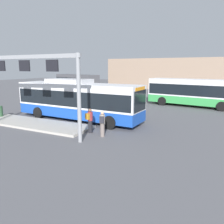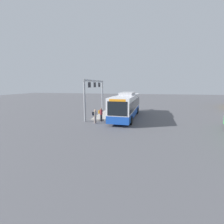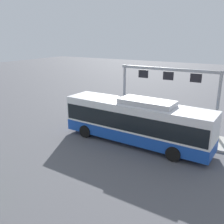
{
  "view_description": "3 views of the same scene",
  "coord_description": "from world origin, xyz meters",
  "px_view_note": "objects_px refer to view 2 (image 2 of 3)",
  "views": [
    {
      "loc": [
        10.79,
        -15.33,
        4.39
      ],
      "look_at": [
        3.83,
        -1.23,
        1.25
      ],
      "focal_mm": 35.78,
      "sensor_mm": 36.0,
      "label": 1
    },
    {
      "loc": [
        21.84,
        2.53,
        4.49
      ],
      "look_at": [
        2.6,
        -1.46,
        1.17
      ],
      "focal_mm": 25.75,
      "sensor_mm": 36.0,
      "label": 2
    },
    {
      "loc": [
        -7.38,
        16.01,
        7.78
      ],
      "look_at": [
        2.97,
        -1.63,
        1.54
      ],
      "focal_mm": 40.46,
      "sensor_mm": 36.0,
      "label": 3
    }
  ],
  "objects_px": {
    "bus_main": "(126,105)",
    "trash_bin": "(117,107)",
    "person_boarding": "(95,116)",
    "person_waiting_near": "(101,114)"
  },
  "relations": [
    {
      "from": "person_boarding",
      "to": "trash_bin",
      "type": "distance_m",
      "value": 10.77
    },
    {
      "from": "person_boarding",
      "to": "bus_main",
      "type": "bearing_deg",
      "value": 31.17
    },
    {
      "from": "trash_bin",
      "to": "person_waiting_near",
      "type": "bearing_deg",
      "value": -2.21
    },
    {
      "from": "bus_main",
      "to": "trash_bin",
      "type": "relative_size",
      "value": 12.63
    },
    {
      "from": "bus_main",
      "to": "trash_bin",
      "type": "bearing_deg",
      "value": -156.88
    },
    {
      "from": "person_boarding",
      "to": "person_waiting_near",
      "type": "bearing_deg",
      "value": 49.84
    },
    {
      "from": "person_boarding",
      "to": "trash_bin",
      "type": "height_order",
      "value": "person_boarding"
    },
    {
      "from": "bus_main",
      "to": "trash_bin",
      "type": "distance_m",
      "value": 7.15
    },
    {
      "from": "person_boarding",
      "to": "person_waiting_near",
      "type": "height_order",
      "value": "same"
    },
    {
      "from": "bus_main",
      "to": "trash_bin",
      "type": "xyz_separation_m",
      "value": [
        -6.61,
        -2.43,
        -1.2
      ]
    }
  ]
}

